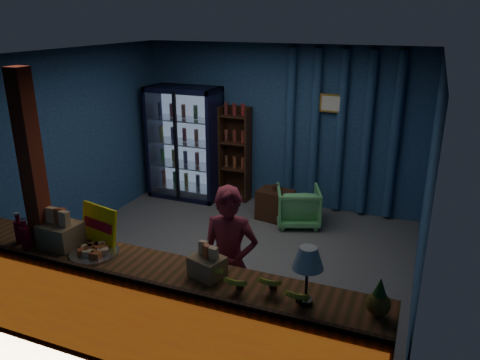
# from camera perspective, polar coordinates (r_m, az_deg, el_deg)

# --- Properties ---
(ground) EXTENTS (4.60, 4.60, 0.00)m
(ground) POSITION_cam_1_polar(r_m,az_deg,el_deg) (6.17, -1.84, -9.68)
(ground) COLOR #515154
(ground) RESTS_ON ground
(room_walls) EXTENTS (4.60, 4.60, 4.60)m
(room_walls) POSITION_cam_1_polar(r_m,az_deg,el_deg) (5.58, -2.01, 4.54)
(room_walls) COLOR navy
(room_walls) RESTS_ON ground
(counter) EXTENTS (4.40, 0.57, 0.99)m
(counter) POSITION_cam_1_polar(r_m,az_deg,el_deg) (4.51, -12.12, -15.17)
(counter) COLOR brown
(counter) RESTS_ON ground
(support_post) EXTENTS (0.16, 0.16, 2.60)m
(support_post) POSITION_cam_1_polar(r_m,az_deg,el_deg) (4.76, -23.36, -3.23)
(support_post) COLOR maroon
(support_post) RESTS_ON ground
(beverage_cooler) EXTENTS (1.20, 0.62, 1.90)m
(beverage_cooler) POSITION_cam_1_polar(r_m,az_deg,el_deg) (8.07, -6.49, 4.49)
(beverage_cooler) COLOR black
(beverage_cooler) RESTS_ON ground
(bottle_shelf) EXTENTS (0.50, 0.28, 1.60)m
(bottle_shelf) POSITION_cam_1_polar(r_m,az_deg,el_deg) (7.87, -0.50, 3.18)
(bottle_shelf) COLOR #3C1F13
(bottle_shelf) RESTS_ON ground
(curtain_folds) EXTENTS (1.74, 0.14, 2.50)m
(curtain_folds) POSITION_cam_1_polar(r_m,az_deg,el_deg) (7.36, 12.11, 5.65)
(curtain_folds) COLOR navy
(curtain_folds) RESTS_ON room_walls
(framed_picture) EXTENTS (0.36, 0.04, 0.28)m
(framed_picture) POSITION_cam_1_polar(r_m,az_deg,el_deg) (7.25, 11.13, 9.16)
(framed_picture) COLOR gold
(framed_picture) RESTS_ON room_walls
(shopkeeper) EXTENTS (0.62, 0.47, 1.53)m
(shopkeeper) POSITION_cam_1_polar(r_m,az_deg,el_deg) (4.54, -1.32, -10.11)
(shopkeeper) COLOR maroon
(shopkeeper) RESTS_ON ground
(green_chair) EXTENTS (0.82, 0.83, 0.59)m
(green_chair) POSITION_cam_1_polar(r_m,az_deg,el_deg) (7.09, 7.07, -3.17)
(green_chair) COLOR #5AB565
(green_chair) RESTS_ON ground
(side_table) EXTENTS (0.57, 0.46, 0.57)m
(side_table) POSITION_cam_1_polar(r_m,az_deg,el_deg) (7.25, 4.31, -3.03)
(side_table) COLOR #3C1F13
(side_table) RESTS_ON ground
(yellow_sign) EXTENTS (0.47, 0.19, 0.36)m
(yellow_sign) POSITION_cam_1_polar(r_m,az_deg,el_deg) (4.65, -16.82, -5.20)
(yellow_sign) COLOR #FFE80D
(yellow_sign) RESTS_ON counter
(soda_bottles) EXTENTS (0.25, 0.17, 0.30)m
(soda_bottles) POSITION_cam_1_polar(r_m,az_deg,el_deg) (4.86, -24.98, -5.91)
(soda_bottles) COLOR #AD0B22
(soda_bottles) RESTS_ON counter
(snack_box_left) EXTENTS (0.36, 0.31, 0.37)m
(snack_box_left) POSITION_cam_1_polar(r_m,az_deg,el_deg) (4.71, -21.02, -6.03)
(snack_box_left) COLOR tan
(snack_box_left) RESTS_ON counter
(snack_box_centre) EXTENTS (0.32, 0.29, 0.28)m
(snack_box_centre) POSITION_cam_1_polar(r_m,az_deg,el_deg) (3.94, -4.02, -10.30)
(snack_box_centre) COLOR tan
(snack_box_centre) RESTS_ON counter
(pastry_tray) EXTENTS (0.45, 0.45, 0.07)m
(pastry_tray) POSITION_cam_1_polar(r_m,az_deg,el_deg) (4.50, -17.36, -8.34)
(pastry_tray) COLOR silver
(pastry_tray) RESTS_ON counter
(banana_bunches) EXTENTS (0.95, 0.28, 0.15)m
(banana_bunches) POSITION_cam_1_polar(r_m,az_deg,el_deg) (3.76, 1.83, -12.31)
(banana_bunches) COLOR gold
(banana_bunches) RESTS_ON counter
(table_lamp) EXTENTS (0.24, 0.24, 0.47)m
(table_lamp) POSITION_cam_1_polar(r_m,az_deg,el_deg) (3.50, 8.25, -9.63)
(table_lamp) COLOR black
(table_lamp) RESTS_ON counter
(pineapple) EXTENTS (0.17, 0.17, 0.30)m
(pineapple) POSITION_cam_1_polar(r_m,az_deg,el_deg) (3.60, 16.56, -13.92)
(pineapple) COLOR #7D6216
(pineapple) RESTS_ON counter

